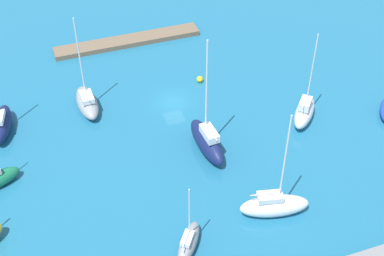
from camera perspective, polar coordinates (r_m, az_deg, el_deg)
name	(u,v)px	position (r m, az deg, el deg)	size (l,w,h in m)	color
water	(174,103)	(70.65, -1.91, 2.66)	(160.00, 160.00, 0.00)	#1E668C
pier_dock	(128,41)	(82.68, -6.72, 8.98)	(21.66, 2.83, 0.73)	brown
sailboat_navy_lone_north	(207,141)	(62.74, 1.57, -1.34)	(2.69, 8.01, 14.72)	#141E4C
sailboat_gray_lone_south	(87,102)	(70.12, -10.87, 2.68)	(2.64, 6.91, 12.86)	gray
sailboat_white_far_south	(304,111)	(68.43, 11.63, 1.72)	(5.64, 6.03, 12.09)	white
sailboat_navy_west_end	(1,124)	(69.27, -19.23, 0.44)	(3.51, 7.13, 11.96)	#141E4C
sailboat_gray_center_basin	(189,242)	(53.69, -0.36, -11.79)	(4.28, 5.10, 8.14)	gray
sailboat_white_east_end	(274,205)	(56.89, 8.55, -7.94)	(7.47, 3.76, 13.10)	white
mooring_buoy_yellow	(200,79)	(73.98, 0.82, 5.10)	(0.87, 0.87, 0.87)	yellow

